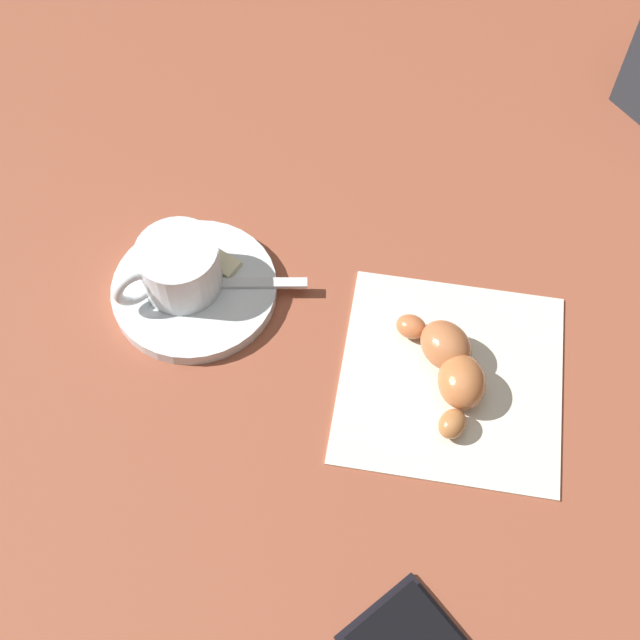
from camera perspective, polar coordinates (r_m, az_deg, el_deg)
ground_plane at (r=0.69m, az=1.21°, el=-1.40°), size 1.80×1.80×0.00m
saucer at (r=0.71m, az=-8.44°, el=2.05°), size 0.14×0.14×0.01m
espresso_cup at (r=0.69m, az=-9.58°, el=3.52°), size 0.07×0.08×0.05m
teaspoon at (r=0.70m, az=-7.89°, el=2.52°), size 0.13×0.06×0.01m
sugar_packet at (r=0.72m, az=-7.76°, el=4.45°), size 0.07×0.03×0.01m
napkin at (r=0.68m, az=8.90°, el=-3.57°), size 0.20×0.21×0.00m
croissant at (r=0.66m, az=8.78°, el=-3.00°), size 0.09×0.10×0.03m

